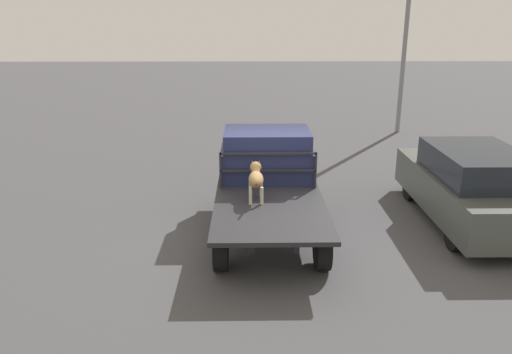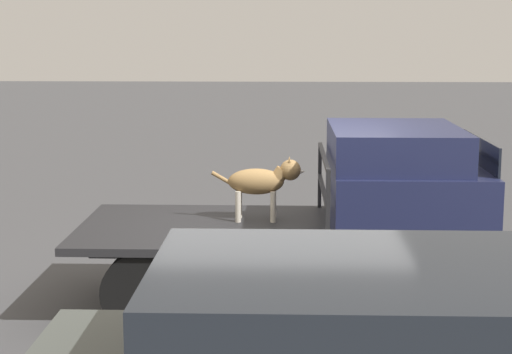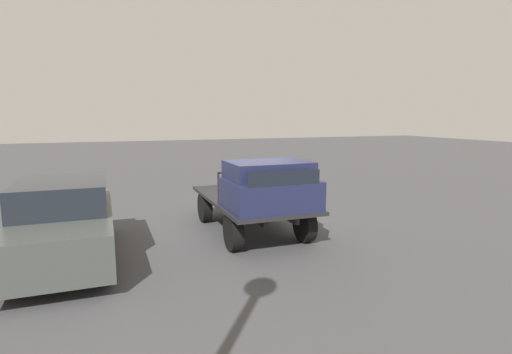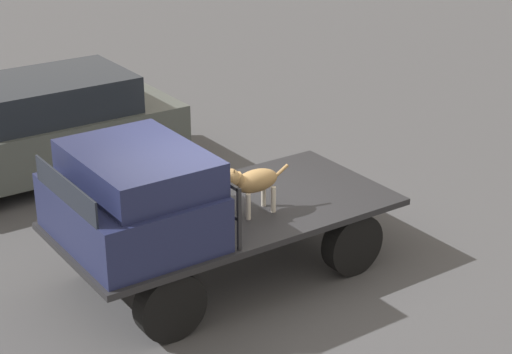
{
  "view_description": "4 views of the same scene",
  "coord_description": "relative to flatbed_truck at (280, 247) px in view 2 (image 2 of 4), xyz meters",
  "views": [
    {
      "loc": [
        -9.02,
        0.39,
        4.17
      ],
      "look_at": [
        -0.26,
        0.25,
        1.33
      ],
      "focal_mm": 35.0,
      "sensor_mm": 36.0,
      "label": 1
    },
    {
      "loc": [
        0.04,
        -8.67,
        2.87
      ],
      "look_at": [
        -0.26,
        0.25,
        1.33
      ],
      "focal_mm": 60.0,
      "sensor_mm": 36.0,
      "label": 2
    },
    {
      "loc": [
        9.26,
        -3.37,
        2.88
      ],
      "look_at": [
        -0.26,
        0.25,
        1.33
      ],
      "focal_mm": 28.0,
      "sensor_mm": 36.0,
      "label": 3
    },
    {
      "loc": [
        5.07,
        8.0,
        5.31
      ],
      "look_at": [
        -0.26,
        0.25,
        1.33
      ],
      "focal_mm": 60.0,
      "sensor_mm": 36.0,
      "label": 4
    }
  ],
  "objects": [
    {
      "name": "ground_plane",
      "position": [
        0.0,
        0.0,
        -0.63
      ],
      "size": [
        80.0,
        80.0,
        0.0
      ],
      "primitive_type": "plane",
      "color": "#474749"
    },
    {
      "name": "truck_cab",
      "position": [
        1.24,
        0.0,
        0.72
      ],
      "size": [
        1.53,
        1.93,
        1.03
      ],
      "color": "#1E2347",
      "rests_on": "flatbed_truck"
    },
    {
      "name": "truck_headboard",
      "position": [
        0.44,
        0.0,
        0.73
      ],
      "size": [
        0.04,
        1.93,
        0.75
      ],
      "color": "#232326",
      "rests_on": "flatbed_truck"
    },
    {
      "name": "flatbed_truck",
      "position": [
        0.0,
        0.0,
        0.0
      ],
      "size": [
        4.18,
        2.05,
        0.87
      ],
      "color": "black",
      "rests_on": "ground"
    },
    {
      "name": "dog",
      "position": [
        -0.18,
        0.25,
        0.66
      ],
      "size": [
        1.0,
        0.28,
        0.69
      ],
      "rotation": [
        0.0,
        0.0,
        -0.17
      ],
      "color": "beige",
      "rests_on": "flatbed_truck"
    }
  ]
}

